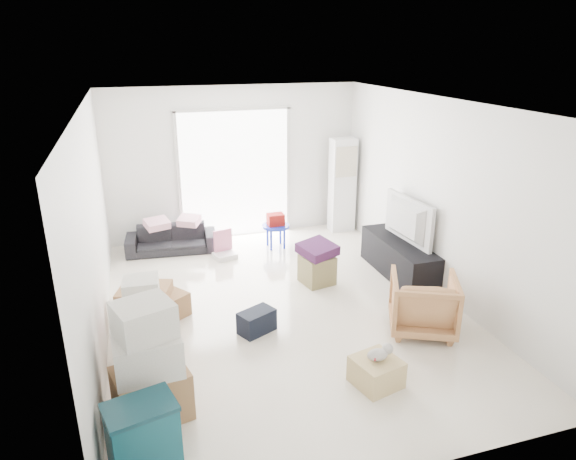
# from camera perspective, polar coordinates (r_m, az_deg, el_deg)

# --- Properties ---
(room_shell) EXTENTS (4.98, 6.48, 3.18)m
(room_shell) POSITION_cam_1_polar(r_m,az_deg,el_deg) (6.46, -0.57, 1.91)
(room_shell) COLOR white
(room_shell) RESTS_ON ground
(sliding_door) EXTENTS (2.10, 0.04, 2.33)m
(sliding_door) POSITION_cam_1_polar(r_m,az_deg,el_deg) (9.28, -5.92, 6.74)
(sliding_door) COLOR white
(sliding_door) RESTS_ON room_shell
(ac_tower) EXTENTS (0.45, 0.30, 1.75)m
(ac_tower) POSITION_cam_1_polar(r_m,az_deg,el_deg) (9.63, 6.04, 4.97)
(ac_tower) COLOR white
(ac_tower) RESTS_ON room_shell
(tv_console) EXTENTS (0.49, 1.64, 0.55)m
(tv_console) POSITION_cam_1_polar(r_m,az_deg,el_deg) (8.03, 12.22, -3.06)
(tv_console) COLOR black
(tv_console) RESTS_ON room_shell
(television) EXTENTS (0.75, 1.21, 0.15)m
(television) POSITION_cam_1_polar(r_m,az_deg,el_deg) (7.90, 12.40, -0.73)
(television) COLOR black
(television) RESTS_ON tv_console
(sofa) EXTENTS (1.54, 0.58, 0.59)m
(sofa) POSITION_cam_1_polar(r_m,az_deg,el_deg) (8.94, -12.87, -0.55)
(sofa) COLOR #242429
(sofa) RESTS_ON room_shell
(pillow_left) EXTENTS (0.40, 0.35, 0.11)m
(pillow_left) POSITION_cam_1_polar(r_m,az_deg,el_deg) (8.80, -14.42, 1.37)
(pillow_left) COLOR #F8B5C7
(pillow_left) RESTS_ON sofa
(pillow_right) EXTENTS (0.42, 0.40, 0.11)m
(pillow_right) POSITION_cam_1_polar(r_m,az_deg,el_deg) (8.84, -10.98, 1.77)
(pillow_right) COLOR #F8B5C7
(pillow_right) RESTS_ON sofa
(armchair) EXTENTS (1.01, 0.99, 0.80)m
(armchair) POSITION_cam_1_polar(r_m,az_deg,el_deg) (6.54, 14.82, -7.64)
(armchair) COLOR tan
(armchair) RESTS_ON room_shell
(storage_bins) EXTENTS (0.64, 0.52, 0.64)m
(storage_bins) POSITION_cam_1_polar(r_m,az_deg,el_deg) (4.69, -15.80, -21.28)
(storage_bins) COLOR #0E4957
(storage_bins) RESTS_ON room_shell
(box_stack_a) EXTENTS (0.76, 0.68, 1.20)m
(box_stack_a) POSITION_cam_1_polar(r_m,az_deg,el_deg) (5.09, -15.20, -14.49)
(box_stack_a) COLOR olive
(box_stack_a) RESTS_ON room_shell
(box_stack_b) EXTENTS (0.58, 0.51, 0.99)m
(box_stack_b) POSITION_cam_1_polar(r_m,az_deg,el_deg) (5.98, -15.60, -10.12)
(box_stack_b) COLOR olive
(box_stack_b) RESTS_ON room_shell
(box_stack_c) EXTENTS (0.75, 0.68, 0.45)m
(box_stack_c) POSITION_cam_1_polar(r_m,az_deg,el_deg) (6.88, -15.54, -7.85)
(box_stack_c) COLOR olive
(box_stack_c) RESTS_ON room_shell
(loose_box) EXTENTS (0.52, 0.52, 0.31)m
(loose_box) POSITION_cam_1_polar(r_m,az_deg,el_deg) (6.92, -12.88, -8.10)
(loose_box) COLOR olive
(loose_box) RESTS_ON room_shell
(duffel_bag) EXTENTS (0.51, 0.43, 0.28)m
(duffel_bag) POSITION_cam_1_polar(r_m,az_deg,el_deg) (6.42, -3.50, -10.11)
(duffel_bag) COLOR black
(duffel_bag) RESTS_ON room_shell
(ottoman) EXTENTS (0.51, 0.51, 0.43)m
(ottoman) POSITION_cam_1_polar(r_m,az_deg,el_deg) (7.62, 3.24, -4.39)
(ottoman) COLOR #938455
(ottoman) RESTS_ON room_shell
(blanket) EXTENTS (0.60, 0.60, 0.14)m
(blanket) POSITION_cam_1_polar(r_m,az_deg,el_deg) (7.50, 3.28, -2.41)
(blanket) COLOR #4A2050
(blanket) RESTS_ON ottoman
(kids_table) EXTENTS (0.48, 0.48, 0.61)m
(kids_table) POSITION_cam_1_polar(r_m,az_deg,el_deg) (8.85, -1.38, 0.70)
(kids_table) COLOR #1528B7
(kids_table) RESTS_ON room_shell
(toy_walker) EXTENTS (0.41, 0.38, 0.46)m
(toy_walker) POSITION_cam_1_polar(r_m,az_deg,el_deg) (8.60, -7.11, -2.21)
(toy_walker) COLOR silver
(toy_walker) RESTS_ON room_shell
(wood_crate) EXTENTS (0.53, 0.53, 0.29)m
(wood_crate) POSITION_cam_1_polar(r_m,az_deg,el_deg) (5.61, 9.78, -15.27)
(wood_crate) COLOR #E1C282
(wood_crate) RESTS_ON room_shell
(plush_bunny) EXTENTS (0.30, 0.17, 0.15)m
(plush_bunny) POSITION_cam_1_polar(r_m,az_deg,el_deg) (5.51, 10.19, -13.32)
(plush_bunny) COLOR #B2ADA8
(plush_bunny) RESTS_ON wood_crate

